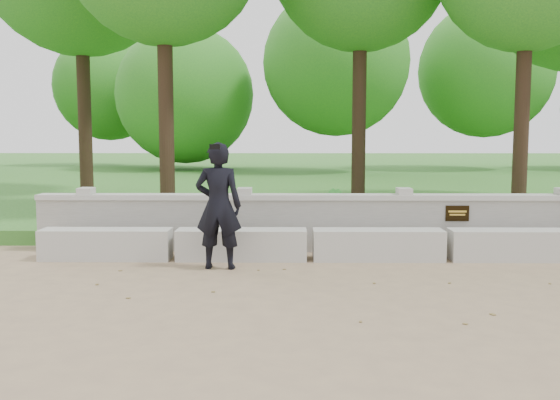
{
  "coord_description": "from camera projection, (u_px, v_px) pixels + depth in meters",
  "views": [
    {
      "loc": [
        -2.34,
        -7.12,
        1.84
      ],
      "look_at": [
        -2.43,
        1.45,
        0.93
      ],
      "focal_mm": 40.0,
      "sensor_mm": 36.0,
      "label": 1
    }
  ],
  "objects": [
    {
      "name": "lawn",
      "position": [
        356.0,
        185.0,
        21.16
      ],
      "size": [
        40.0,
        22.0,
        0.25
      ],
      "primitive_type": "cube",
      "color": "#275C1F",
      "rests_on": "ground"
    },
    {
      "name": "man_main",
      "position": [
        218.0,
        206.0,
        8.49
      ],
      "size": [
        0.66,
        0.59,
        1.73
      ],
      "color": "black",
      "rests_on": "ground"
    },
    {
      "name": "shrub_b",
      "position": [
        334.0,
        208.0,
        10.73
      ],
      "size": [
        0.43,
        0.46,
        0.65
      ],
      "primitive_type": "imported",
      "rotation": [
        0.0,
        0.0,
        2.11
      ],
      "color": "#328C2F",
      "rests_on": "lawn"
    },
    {
      "name": "shrub_a",
      "position": [
        260.0,
        212.0,
        10.66
      ],
      "size": [
        0.31,
        0.26,
        0.51
      ],
      "primitive_type": "imported",
      "rotation": [
        0.0,
        0.0,
        0.32
      ],
      "color": "#328C2F",
      "rests_on": "lawn"
    },
    {
      "name": "parapet_wall",
      "position": [
        435.0,
        222.0,
        9.79
      ],
      "size": [
        12.5,
        0.35,
        0.9
      ],
      "color": "#B1AEA7",
      "rests_on": "ground"
    },
    {
      "name": "concrete_bench",
      "position": [
        446.0,
        245.0,
        9.12
      ],
      "size": [
        11.9,
        0.45,
        0.45
      ],
      "color": "#BCB9B1",
      "rests_on": "ground"
    },
    {
      "name": "ground",
      "position": [
        487.0,
        293.0,
        7.25
      ],
      "size": [
        80.0,
        80.0,
        0.0
      ],
      "primitive_type": "plane",
      "color": "#947C5A",
      "rests_on": "ground"
    }
  ]
}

